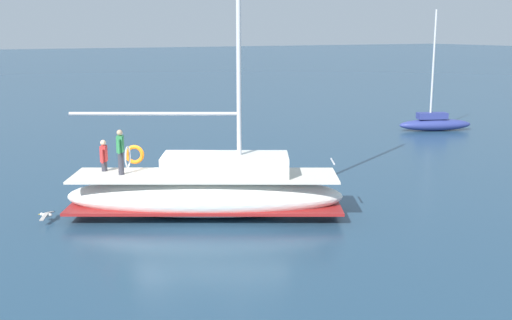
% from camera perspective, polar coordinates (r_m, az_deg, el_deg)
% --- Properties ---
extents(ground_plane, '(400.00, 400.00, 0.00)m').
position_cam_1_polar(ground_plane, '(22.94, -8.30, -4.35)').
color(ground_plane, navy).
extents(main_sailboat, '(6.57, 9.62, 12.89)m').
position_cam_1_polar(main_sailboat, '(21.55, -4.53, -2.83)').
color(main_sailboat, white).
rests_on(main_sailboat, ground).
extents(moored_sloop_near, '(2.73, 4.84, 7.61)m').
position_cam_1_polar(moored_sloop_near, '(41.45, 16.17, 3.36)').
color(moored_sloop_near, navy).
rests_on(moored_sloop_near, ground).
extents(seagull, '(0.98, 0.65, 0.17)m').
position_cam_1_polar(seagull, '(22.17, -18.77, -4.81)').
color(seagull, silver).
rests_on(seagull, ground).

